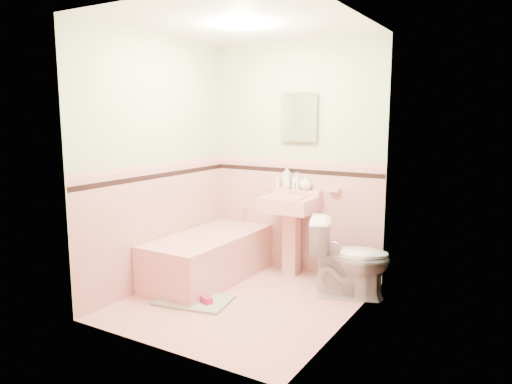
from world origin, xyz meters
The scene contains 32 objects.
floor centered at (0.00, 0.00, 0.00)m, with size 2.20×2.20×0.00m, color #E29C94.
ceiling centered at (0.00, 0.00, 2.50)m, with size 2.20×2.20×0.00m, color white.
wall_back centered at (0.00, 1.10, 1.25)m, with size 2.50×2.50×0.00m, color #F7E4C9.
wall_front centered at (0.00, -1.10, 1.25)m, with size 2.50×2.50×0.00m, color #F7E4C9.
wall_left centered at (-1.00, 0.00, 1.25)m, with size 2.50×2.50×0.00m, color #F7E4C9.
wall_right centered at (1.00, 0.00, 1.25)m, with size 2.50×2.50×0.00m, color #F7E4C9.
wainscot_back centered at (0.00, 1.09, 0.60)m, with size 2.00×2.00×0.00m, color #E4A199.
wainscot_front centered at (0.00, -1.09, 0.60)m, with size 2.00×2.00×0.00m, color #E4A199.
wainscot_left centered at (-0.99, 0.00, 0.60)m, with size 2.20×2.20×0.00m, color #E4A199.
wainscot_right centered at (0.99, 0.00, 0.60)m, with size 2.20×2.20×0.00m, color #E4A199.
accent_back centered at (0.00, 1.08, 1.12)m, with size 2.00×2.00×0.00m, color black.
accent_front centered at (0.00, -1.08, 1.12)m, with size 2.00×2.00×0.00m, color black.
accent_left centered at (-0.98, 0.00, 1.12)m, with size 2.20×2.20×0.00m, color black.
accent_right centered at (0.98, 0.00, 1.12)m, with size 2.20×2.20×0.00m, color black.
cap_back centered at (0.00, 1.08, 1.22)m, with size 2.00×2.00×0.00m, color pink.
cap_front centered at (0.00, -1.08, 1.22)m, with size 2.00×2.00×0.00m, color pink.
cap_left centered at (-0.98, 0.00, 1.22)m, with size 2.20×2.20×0.00m, color pink.
cap_right centered at (0.98, 0.00, 1.22)m, with size 2.20×2.20×0.00m, color pink.
bathtub centered at (-0.63, 0.33, 0.23)m, with size 0.70×1.50×0.45m, color #DD958C.
tub_faucet centered at (-0.63, 1.05, 0.63)m, with size 0.04×0.04×0.12m, color silver.
sink centered at (0.05, 0.86, 0.43)m, with size 0.55×0.48×0.87m, color #DD958C, non-canonical shape.
sink_faucet centered at (0.05, 1.00, 0.95)m, with size 0.02×0.02×0.10m, color silver.
medicine_cabinet centered at (0.05, 1.07, 1.70)m, with size 0.37×0.04×0.46m, color white.
soap_dish centered at (0.47, 1.06, 0.95)m, with size 0.12×0.07×0.04m, color #DD958C.
soap_bottle_left centered at (-0.07, 1.04, 1.06)m, with size 0.10×0.10×0.26m, color #B2B2B2.
soap_bottle_mid centered at (0.05, 1.04, 1.02)m, with size 0.08×0.09×0.19m, color #B2B2B2.
soap_bottle_right centered at (0.15, 1.04, 1.01)m, with size 0.13×0.13×0.16m, color #B2B2B2.
tube centered at (-0.18, 1.04, 0.99)m, with size 0.04×0.04×0.12m, color white.
toilet centered at (0.82, 0.63, 0.38)m, with size 0.43×0.75×0.76m, color white.
bucket centered at (0.53, 0.92, 0.14)m, with size 0.28×0.28×0.28m, color #1317B7, non-canonical shape.
bath_mat centered at (-0.38, -0.25, 0.01)m, with size 0.67×0.45×0.03m, color #92A085.
shoe centered at (-0.24, -0.26, 0.06)m, with size 0.15×0.07×0.06m, color #BF1E59.
Camera 1 is at (2.28, -3.58, 1.71)m, focal length 33.35 mm.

